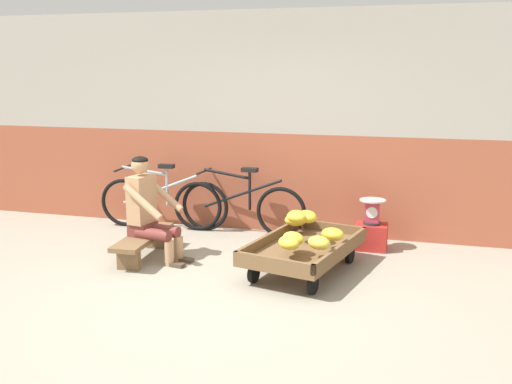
{
  "coord_description": "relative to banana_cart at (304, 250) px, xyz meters",
  "views": [
    {
      "loc": [
        1.7,
        -4.6,
        2.07
      ],
      "look_at": [
        0.05,
        1.35,
        0.75
      ],
      "focal_mm": 40.96,
      "sensor_mm": 36.0,
      "label": 1
    }
  ],
  "objects": [
    {
      "name": "weighing_scale",
      "position": [
        0.6,
        0.97,
        0.21
      ],
      "size": [
        0.3,
        0.3,
        0.29
      ],
      "color": "#28282D",
      "rests_on": "plastic_crate"
    },
    {
      "name": "vendor_seated",
      "position": [
        -1.71,
        -0.05,
        0.33
      ],
      "size": [
        0.72,
        0.55,
        1.14
      ],
      "color": "tan",
      "rests_on": "ground"
    },
    {
      "name": "ground_plane",
      "position": [
        -0.64,
        -1.05,
        -0.24
      ],
      "size": [
        80.0,
        80.0,
        0.0
      ],
      "primitive_type": "plane",
      "color": "gray"
    },
    {
      "name": "low_bench",
      "position": [
        -1.8,
        -0.03,
        -0.04
      ],
      "size": [
        0.36,
        1.11,
        0.27
      ],
      "color": "brown",
      "rests_on": "ground"
    },
    {
      "name": "bicycle_far_left",
      "position": [
        -1.03,
        1.2,
        0.11
      ],
      "size": [
        1.66,
        0.48,
        0.86
      ],
      "color": "black",
      "rests_on": "ground"
    },
    {
      "name": "banana_pile",
      "position": [
        -0.02,
        0.06,
        0.23
      ],
      "size": [
        0.75,
        1.28,
        0.26
      ],
      "color": "yellow",
      "rests_on": "banana_cart"
    },
    {
      "name": "plastic_crate",
      "position": [
        0.6,
        0.97,
        -0.09
      ],
      "size": [
        0.36,
        0.28,
        0.3
      ],
      "color": "red",
      "rests_on": "ground"
    },
    {
      "name": "banana_cart",
      "position": [
        0.0,
        0.0,
        0.0
      ],
      "size": [
        1.14,
        1.59,
        0.36
      ],
      "color": "brown",
      "rests_on": "ground"
    },
    {
      "name": "bicycle_near_left",
      "position": [
        -2.14,
        1.16,
        0.11
      ],
      "size": [
        1.66,
        0.48,
        0.86
      ],
      "color": "black",
      "rests_on": "ground"
    },
    {
      "name": "back_wall",
      "position": [
        -0.64,
        1.57,
        1.14
      ],
      "size": [
        16.0,
        0.3,
        2.76
      ],
      "color": "#A35138",
      "rests_on": "ground"
    }
  ]
}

